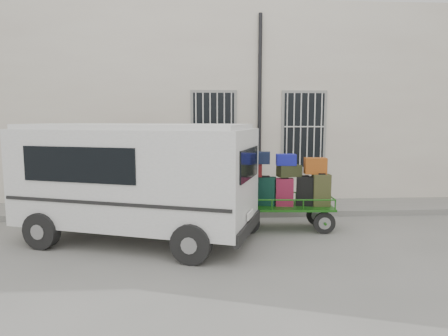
% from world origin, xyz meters
% --- Properties ---
extents(ground, '(80.00, 80.00, 0.00)m').
position_xyz_m(ground, '(0.00, 0.00, 0.00)').
color(ground, slate).
rests_on(ground, ground).
extents(building, '(24.00, 5.15, 6.00)m').
position_xyz_m(building, '(0.00, 5.50, 3.00)').
color(building, beige).
rests_on(building, ground).
extents(sidewalk, '(24.00, 1.70, 0.15)m').
position_xyz_m(sidewalk, '(0.00, 2.20, 0.07)').
color(sidewalk, slate).
rests_on(sidewalk, ground).
extents(luggage_cart, '(2.63, 1.15, 1.84)m').
position_xyz_m(luggage_cart, '(1.13, 0.23, 0.93)').
color(luggage_cart, black).
rests_on(luggage_cart, ground).
extents(van, '(5.31, 3.55, 2.49)m').
position_xyz_m(van, '(-2.18, -0.43, 1.43)').
color(van, silver).
rests_on(van, ground).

